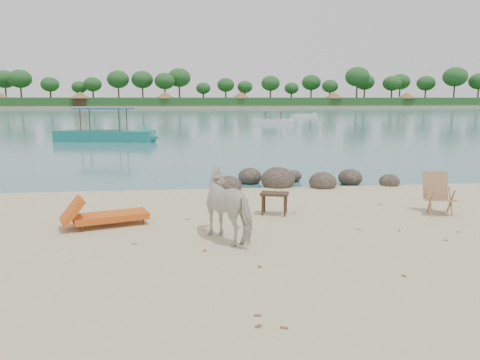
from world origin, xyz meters
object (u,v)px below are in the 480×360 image
object	(u,v)px
lounge_chair	(111,213)
cow	(232,206)
deck_chair	(441,195)
side_table	(274,205)
boat_near	(104,114)
boulders	(292,181)

from	to	relation	value
lounge_chair	cow	bearing A→B (deg)	-45.99
cow	deck_chair	bearing A→B (deg)	164.25
cow	lounge_chair	xyz separation A→B (m)	(-2.62, 1.32, -0.41)
side_table	deck_chair	world-z (taller)	deck_chair
deck_chair	boat_near	distance (m)	25.33
lounge_chair	boat_near	xyz separation A→B (m)	(-3.97, 22.50, 1.53)
lounge_chair	deck_chair	distance (m)	7.97
cow	boat_near	xyz separation A→B (m)	(-6.60, 23.82, 1.12)
side_table	lounge_chair	bearing A→B (deg)	-154.09
side_table	deck_chair	distance (m)	4.13
cow	boulders	bearing A→B (deg)	-145.35
boulders	boat_near	bearing A→B (deg)	116.91
boulders	lounge_chair	world-z (taller)	boulders
boulders	deck_chair	xyz separation A→B (m)	(2.79, -4.28, 0.35)
boulders	cow	world-z (taller)	cow
lounge_chair	deck_chair	bearing A→B (deg)	-17.84
lounge_chair	boat_near	distance (m)	22.89
lounge_chair	side_table	bearing A→B (deg)	-10.51
boulders	cow	bearing A→B (deg)	-113.75
side_table	lounge_chair	xyz separation A→B (m)	(-3.86, -0.59, 0.03)
side_table	lounge_chair	world-z (taller)	lounge_chair
cow	side_table	distance (m)	2.32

